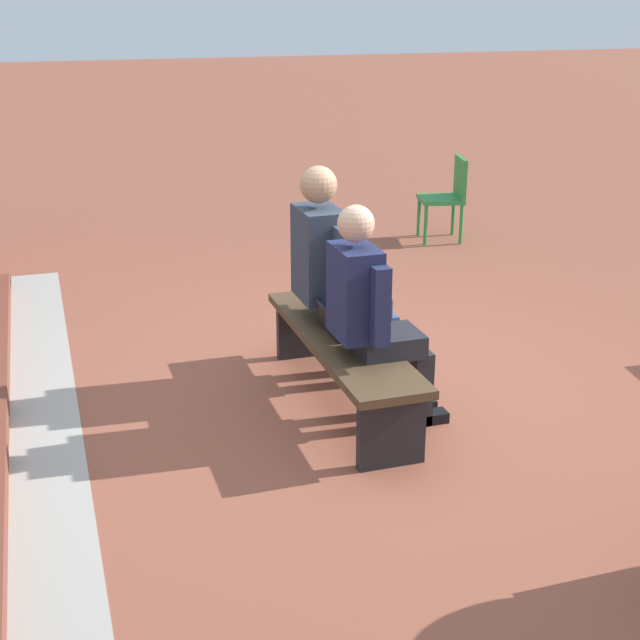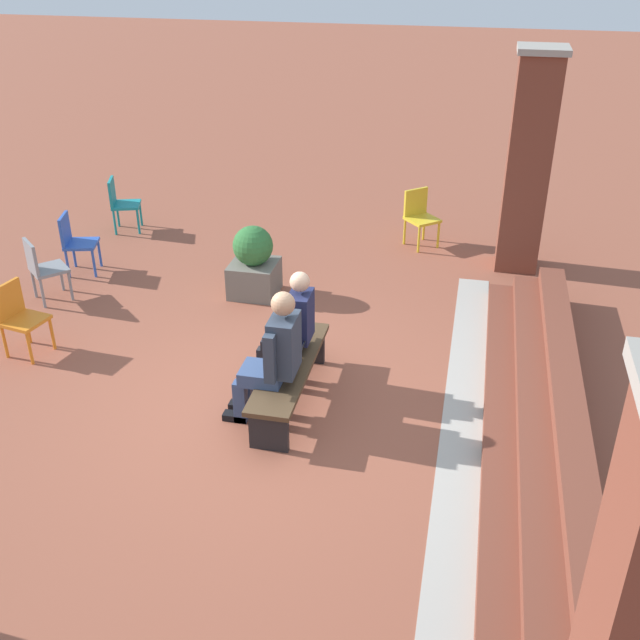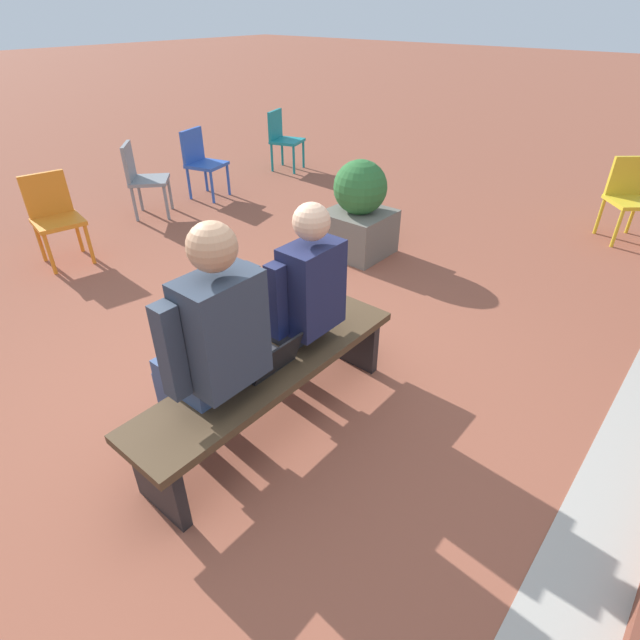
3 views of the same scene
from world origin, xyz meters
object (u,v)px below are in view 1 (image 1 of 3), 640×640
object	(u,v)px
person_student	(372,311)
person_adult	(336,271)
bench	(342,350)
laptop	(339,326)
plastic_chair_mid_courtyard	(449,193)

from	to	relation	value
person_student	person_adult	bearing A→B (deg)	-0.49
bench	laptop	xyz separation A→B (m)	(0.03, 0.01, 0.15)
laptop	bench	bearing A→B (deg)	-158.82
bench	laptop	bearing A→B (deg)	21.18
person_student	person_adult	size ratio (longest dim) A/B	0.93
bench	person_student	xyz separation A→B (m)	(-0.32, -0.07, 0.35)
person_student	laptop	xyz separation A→B (m)	(0.35, 0.08, -0.21)
bench	plastic_chair_mid_courtyard	distance (m)	4.04
laptop	plastic_chair_mid_courtyard	world-z (taller)	plastic_chair_mid_courtyard
bench	person_student	bearing A→B (deg)	-168.24
person_adult	bench	bearing A→B (deg)	167.95
plastic_chair_mid_courtyard	person_student	bearing A→B (deg)	148.56
person_student	plastic_chair_mid_courtyard	bearing A→B (deg)	-31.44
person_adult	laptop	distance (m)	0.40
laptop	plastic_chair_mid_courtyard	bearing A→B (deg)	-34.99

